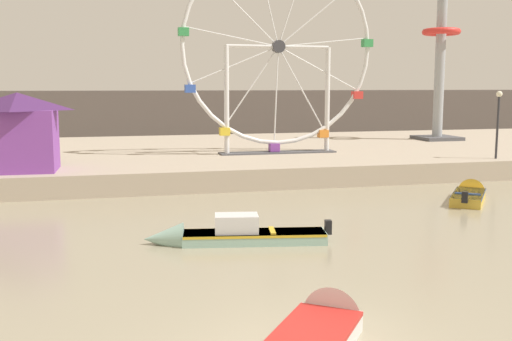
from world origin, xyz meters
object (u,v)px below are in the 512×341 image
motorboat_pale_grey (314,337)px  ferris_wheel_white_frame (278,50)px  motorboat_mustard_yellow (470,194)px  carnival_booth_purple_stall (19,131)px  promenade_lamp_near (498,114)px  drop_tower_steel_tower (440,63)px  motorboat_seafoam (224,235)px

motorboat_pale_grey → ferris_wheel_white_frame: (5.91, 23.04, 6.58)m
motorboat_mustard_yellow → ferris_wheel_white_frame: ferris_wheel_white_frame is taller
motorboat_pale_grey → carnival_booth_purple_stall: carnival_booth_purple_stall is taller
motorboat_mustard_yellow → carnival_booth_purple_stall: 20.15m
motorboat_pale_grey → motorboat_mustard_yellow: size_ratio=1.41×
motorboat_pale_grey → promenade_lamp_near: bearing=-5.9°
carnival_booth_purple_stall → motorboat_pale_grey: bearing=-66.4°
ferris_wheel_white_frame → promenade_lamp_near: (10.49, -5.36, -3.43)m
drop_tower_steel_tower → carnival_booth_purple_stall: 28.76m
motorboat_seafoam → ferris_wheel_white_frame: (6.10, 15.17, 6.54)m
motorboat_mustard_yellow → ferris_wheel_white_frame: (-5.64, 10.43, 6.60)m
carnival_booth_purple_stall → motorboat_seafoam: bearing=-54.4°
motorboat_seafoam → promenade_lamp_near: size_ratio=1.65×
motorboat_mustard_yellow → motorboat_seafoam: bearing=149.8°
motorboat_seafoam → carnival_booth_purple_stall: 13.36m
motorboat_seafoam → ferris_wheel_white_frame: size_ratio=0.51×
carnival_booth_purple_stall → drop_tower_steel_tower: bearing=22.2°
drop_tower_steel_tower → carnival_booth_purple_stall: (-26.80, -9.82, -3.59)m
motorboat_seafoam → ferris_wheel_white_frame: 17.61m
ferris_wheel_white_frame → carnival_booth_purple_stall: ferris_wheel_white_frame is taller
motorboat_pale_grey → drop_tower_steel_tower: size_ratio=0.48×
carnival_booth_purple_stall → ferris_wheel_white_frame: bearing=19.7°
drop_tower_steel_tower → motorboat_seafoam: bearing=-133.3°
motorboat_seafoam → motorboat_pale_grey: 7.88m
motorboat_mustard_yellow → carnival_booth_purple_stall: (-18.99, 6.19, 2.65)m
motorboat_mustard_yellow → carnival_booth_purple_stall: carnival_booth_purple_stall is taller
motorboat_pale_grey → carnival_booth_purple_stall: size_ratio=1.51×
motorboat_mustard_yellow → drop_tower_steel_tower: (7.81, 16.01, 6.24)m
motorboat_mustard_yellow → promenade_lamp_near: (4.85, 5.08, 3.17)m
motorboat_seafoam → motorboat_mustard_yellow: size_ratio=1.51×
motorboat_seafoam → promenade_lamp_near: 19.53m
motorboat_mustard_yellow → promenade_lamp_near: size_ratio=1.09×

